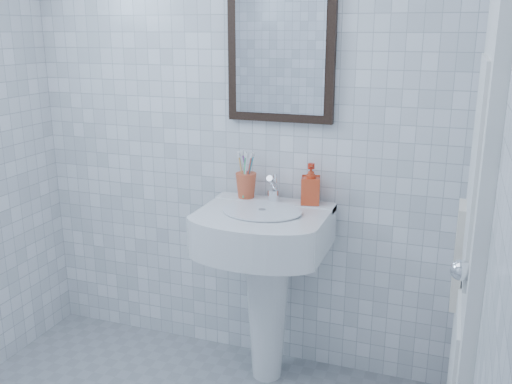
% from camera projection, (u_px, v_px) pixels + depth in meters
% --- Properties ---
extents(wall_back, '(2.20, 0.02, 2.50)m').
position_uv_depth(wall_back, '(239.00, 117.00, 2.73)').
color(wall_back, white).
rests_on(wall_back, ground).
extents(wall_right, '(0.02, 2.40, 2.50)m').
position_uv_depth(wall_right, '(499.00, 214.00, 1.29)').
color(wall_right, white).
rests_on(wall_right, ground).
extents(washbasin, '(0.57, 0.42, 0.88)m').
position_uv_depth(washbasin, '(266.00, 266.00, 2.65)').
color(washbasin, white).
rests_on(washbasin, ground).
extents(faucet, '(0.06, 0.12, 0.14)m').
position_uv_depth(faucet, '(273.00, 190.00, 2.65)').
color(faucet, silver).
rests_on(faucet, washbasin).
extents(toothbrush_cup, '(0.12, 0.12, 0.12)m').
position_uv_depth(toothbrush_cup, '(246.00, 185.00, 2.72)').
color(toothbrush_cup, '#D15231').
rests_on(toothbrush_cup, washbasin).
extents(soap_dispenser, '(0.10, 0.10, 0.19)m').
position_uv_depth(soap_dispenser, '(311.00, 184.00, 2.61)').
color(soap_dispenser, red).
rests_on(soap_dispenser, washbasin).
extents(wall_mirror, '(0.50, 0.04, 0.62)m').
position_uv_depth(wall_mirror, '(281.00, 53.00, 2.56)').
color(wall_mirror, black).
rests_on(wall_mirror, wall_back).
extents(bathroom_door, '(0.04, 0.80, 2.00)m').
position_uv_depth(bathroom_door, '(475.00, 237.00, 1.86)').
color(bathroom_door, white).
rests_on(bathroom_door, ground).
extents(towel_ring, '(0.01, 0.18, 0.18)m').
position_uv_depth(towel_ring, '(470.00, 208.00, 2.00)').
color(towel_ring, silver).
rests_on(towel_ring, wall_right).
extents(hand_towel, '(0.03, 0.16, 0.38)m').
position_uv_depth(hand_towel, '(459.00, 255.00, 2.05)').
color(hand_towel, white).
rests_on(hand_towel, towel_ring).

